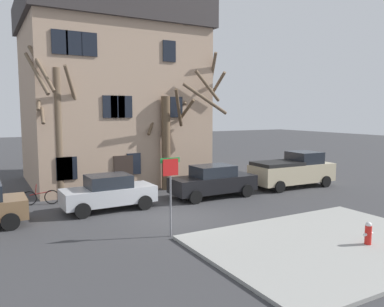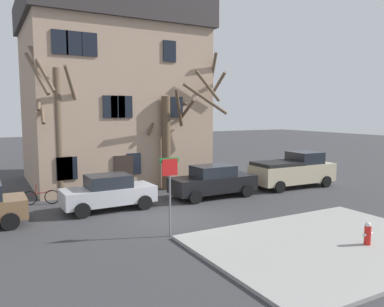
{
  "view_description": "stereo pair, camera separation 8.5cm",
  "coord_description": "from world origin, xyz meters",
  "views": [
    {
      "loc": [
        -7.07,
        -14.33,
        4.54
      ],
      "look_at": [
        2.38,
        2.69,
        2.39
      ],
      "focal_mm": 35.59,
      "sensor_mm": 36.0,
      "label": 1
    },
    {
      "loc": [
        -6.99,
        -14.38,
        4.54
      ],
      "look_at": [
        2.38,
        2.69,
        2.39
      ],
      "focal_mm": 35.59,
      "sensor_mm": 36.0,
      "label": 2
    }
  ],
  "objects": [
    {
      "name": "tree_bare_mid",
      "position": [
        2.33,
        5.61,
        2.95
      ],
      "size": [
        2.63,
        2.61,
        5.81
      ],
      "color": "brown",
      "rests_on": "ground_plane"
    },
    {
      "name": "tree_bare_near",
      "position": [
        -3.7,
        6.08,
        3.85
      ],
      "size": [
        2.64,
        2.47,
        7.8
      ],
      "color": "brown",
      "rests_on": "ground_plane"
    },
    {
      "name": "pickup_truck_beige",
      "position": [
        9.27,
        2.55,
        1.01
      ],
      "size": [
        5.28,
        2.32,
        2.1
      ],
      "color": "#C6B793",
      "rests_on": "ground_plane"
    },
    {
      "name": "sidewalk_slab",
      "position": [
        3.09,
        -5.64,
        0.06
      ],
      "size": [
        8.73,
        6.36,
        0.12
      ],
      "primitive_type": "cube",
      "color": "#999993",
      "rests_on": "ground_plane"
    },
    {
      "name": "ground_plane",
      "position": [
        0.0,
        0.0,
        0.0
      ],
      "size": [
        120.0,
        120.0,
        0.0
      ],
      "primitive_type": "plane",
      "color": "#38383A"
    },
    {
      "name": "bicycle_leaning",
      "position": [
        -4.7,
        5.19,
        0.37
      ],
      "size": [
        1.7,
        0.5,
        1.03
      ],
      "color": "black",
      "rests_on": "ground_plane"
    },
    {
      "name": "car_black_sedan",
      "position": [
        3.58,
        2.55,
        0.85
      ],
      "size": [
        4.63,
        1.98,
        1.7
      ],
      "color": "black",
      "rests_on": "ground_plane"
    },
    {
      "name": "building_main",
      "position": [
        0.5,
        10.19,
        5.75
      ],
      "size": [
        10.8,
        9.02,
        11.34
      ],
      "color": "tan",
      "rests_on": "ground_plane"
    },
    {
      "name": "car_silver_sedan",
      "position": [
        -2.06,
        2.64,
        0.82
      ],
      "size": [
        4.26,
        2.01,
        1.64
      ],
      "color": "#B7BABF",
      "rests_on": "ground_plane"
    },
    {
      "name": "tree_bare_far",
      "position": [
        4.94,
        6.31,
        3.97
      ],
      "size": [
        2.97,
        3.05,
        8.11
      ],
      "color": "brown",
      "rests_on": "ground_plane"
    },
    {
      "name": "street_sign_pole",
      "position": [
        -1.2,
        -2.17,
        2.02
      ],
      "size": [
        0.76,
        0.07,
        2.89
      ],
      "color": "slate",
      "rests_on": "ground_plane"
    },
    {
      "name": "fire_hydrant",
      "position": [
        4.06,
        -6.42,
        0.51
      ],
      "size": [
        0.42,
        0.22,
        0.76
      ],
      "color": "red",
      "rests_on": "sidewalk_slab"
    }
  ]
}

